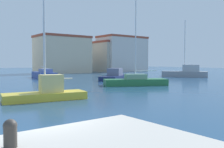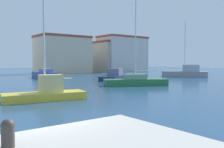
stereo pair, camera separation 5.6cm
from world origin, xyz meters
name	(u,v)px [view 1 (the left image)]	position (x,y,z in m)	size (l,w,h in m)	color
water	(92,82)	(15.00, 20.00, 0.00)	(160.00, 160.00, 0.00)	navy
mooring_bollard	(10,132)	(-1.22, -2.13, 1.26)	(0.26, 0.26, 0.54)	#38332D
sailboat_blue_distant_east	(44,74)	(12.81, 30.42, 0.58)	(3.59, 7.55, 9.72)	#233D93
sailboat_green_distant_north	(136,81)	(15.88, 12.83, 0.52)	(6.93, 4.84, 11.24)	#28703D
sailboat_yellow_behind_lamppost	(47,91)	(4.16, 8.94, 0.57)	(5.60, 2.68, 8.73)	gold
motorboat_navy_far_right	(115,76)	(19.61, 21.13, 0.53)	(7.56, 6.24, 1.63)	#19234C
sailboat_grey_inner_mooring	(186,72)	(32.85, 18.64, 0.78)	(5.64, 7.20, 9.50)	gray
waterfront_apartments	(62,54)	(23.07, 44.76, 4.20)	(11.41, 7.63, 8.38)	beige
harbor_office	(115,57)	(38.37, 45.10, 3.89)	(11.23, 8.41, 7.77)	#B2A893
warehouse_block	(122,54)	(39.84, 43.71, 4.59)	(12.47, 7.14, 9.17)	beige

